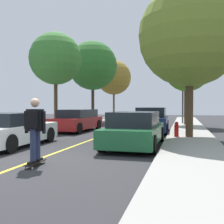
{
  "coord_description": "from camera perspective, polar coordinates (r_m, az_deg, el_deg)",
  "views": [
    {
      "loc": [
        4.11,
        -6.56,
        1.57
      ],
      "look_at": [
        0.09,
        8.18,
        1.21
      ],
      "focal_mm": 42.08,
      "sensor_mm": 36.0,
      "label": 1
    }
  ],
  "objects": [
    {
      "name": "ground",
      "position": [
        7.9,
        -16.75,
        -10.17
      ],
      "size": [
        80.0,
        80.0,
        0.0
      ],
      "primitive_type": "plane",
      "color": "#2D2D30"
    },
    {
      "name": "sidewalk_right",
      "position": [
        6.74,
        18.06,
        -11.58
      ],
      "size": [
        2.17,
        56.0,
        0.14
      ],
      "primitive_type": "cube",
      "color": "#9E9B93",
      "rests_on": "ground"
    },
    {
      "name": "parked_car_right_nearest",
      "position": [
        10.24,
        5.05,
        -3.8
      ],
      "size": [
        1.94,
        4.61,
        1.34
      ],
      "color": "#1E5B33",
      "rests_on": "ground"
    },
    {
      "name": "street_tree_left_nearest",
      "position": [
        18.77,
        -12.16,
        11.22
      ],
      "size": [
        3.58,
        3.58,
        6.46
      ],
      "color": "#4C3823",
      "rests_on": "sidewalk_left"
    },
    {
      "name": "street_tree_right_nearest",
      "position": [
        13.04,
        16.57,
        15.64
      ],
      "size": [
        4.73,
        4.73,
        7.04
      ],
      "color": "#4C3823",
      "rests_on": "sidewalk_right"
    },
    {
      "name": "street_tree_left_far",
      "position": [
        33.34,
        0.4,
        7.51
      ],
      "size": [
        4.34,
        4.34,
        7.2
      ],
      "color": "brown",
      "rests_on": "sidewalk_left"
    },
    {
      "name": "skateboarder",
      "position": [
        7.08,
        -16.49,
        -2.96
      ],
      "size": [
        0.59,
        0.71,
        1.66
      ],
      "color": "black",
      "rests_on": "skateboard"
    },
    {
      "name": "parked_car_left_near",
      "position": [
        16.55,
        -7.61,
        -1.8
      ],
      "size": [
        2.05,
        4.6,
        1.35
      ],
      "color": "maroon",
      "rests_on": "ground"
    },
    {
      "name": "center_line",
      "position": [
        11.44,
        -6.01,
        -6.54
      ],
      "size": [
        0.12,
        39.2,
        0.01
      ],
      "primitive_type": "cube",
      "color": "gold",
      "rests_on": "ground"
    },
    {
      "name": "street_tree_left_near",
      "position": [
        25.82,
        -4.21,
        9.98
      ],
      "size": [
        4.71,
        4.71,
        7.68
      ],
      "color": "#3D2D1E",
      "rests_on": "sidewalk_left"
    },
    {
      "name": "streetlamp",
      "position": [
        22.62,
        15.14,
        5.74
      ],
      "size": [
        0.36,
        0.24,
        5.57
      ],
      "color": "#38383D",
      "rests_on": "sidewalk_right"
    },
    {
      "name": "fire_hydrant",
      "position": [
        12.53,
        13.83,
        -3.67
      ],
      "size": [
        0.2,
        0.2,
        0.7
      ],
      "color": "#B2140F",
      "rests_on": "sidewalk_right"
    },
    {
      "name": "parked_car_right_near",
      "position": [
        15.85,
        8.7,
        -1.71
      ],
      "size": [
        2.01,
        4.74,
        1.48
      ],
      "color": "navy",
      "rests_on": "ground"
    },
    {
      "name": "street_tree_right_near",
      "position": [
        21.05,
        16.04,
        8.9
      ],
      "size": [
        3.46,
        3.46,
        5.99
      ],
      "color": "#4C3823",
      "rests_on": "sidewalk_right"
    },
    {
      "name": "parked_car_left_nearest",
      "position": [
        10.9,
        -20.94,
        -3.63
      ],
      "size": [
        2.07,
        4.26,
        1.31
      ],
      "color": "white",
      "rests_on": "ground"
    },
    {
      "name": "skateboard",
      "position": [
        7.24,
        -16.31,
        -10.53
      ],
      "size": [
        0.29,
        0.85,
        0.1
      ],
      "color": "black",
      "rests_on": "ground"
    }
  ]
}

